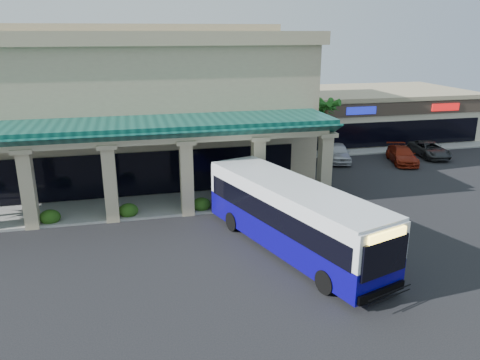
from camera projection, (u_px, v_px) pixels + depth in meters
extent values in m
plane|color=black|center=(256.00, 245.00, 24.98)|extent=(110.00, 110.00, 0.00)
imported|color=#454A6B|center=(374.00, 239.00, 23.76)|extent=(0.58, 0.69, 1.61)
imported|color=#B8B9BF|center=(338.00, 153.00, 40.78)|extent=(2.93, 4.84, 1.54)
imported|color=maroon|center=(402.00, 155.00, 40.31)|extent=(3.14, 5.06, 1.37)
imported|color=#2C2D2F|center=(429.00, 149.00, 42.31)|extent=(2.79, 5.10, 1.36)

